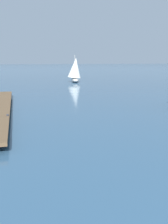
# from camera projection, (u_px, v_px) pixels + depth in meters

# --- Properties ---
(distant_sailboat) EXTENTS (2.58, 4.21, 4.18)m
(distant_sailboat) POSITION_uv_depth(u_px,v_px,m) (75.00, 70.00, 42.36)
(distant_sailboat) COLOR silver
(distant_sailboat) RESTS_ON ground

